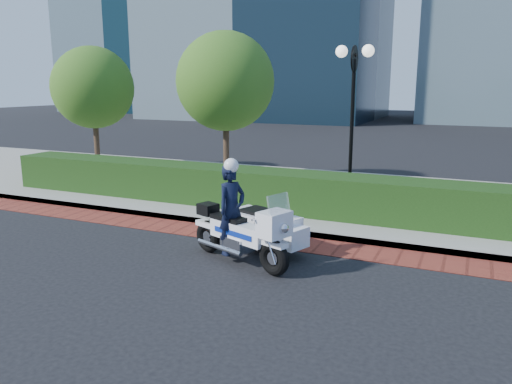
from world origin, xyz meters
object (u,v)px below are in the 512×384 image
at_px(lamppost, 353,99).
at_px(police_motorcycle, 249,224).
at_px(tree_b, 225,82).
at_px(tree_a, 93,88).

xyz_separation_m(lamppost, police_motorcycle, (-0.81, -4.91, -2.27)).
relative_size(tree_b, police_motorcycle, 2.05).
bearing_deg(police_motorcycle, tree_b, 141.62).
distance_m(tree_a, police_motorcycle, 11.38).
height_order(lamppost, police_motorcycle, lamppost).
height_order(lamppost, tree_b, tree_b).
relative_size(lamppost, police_motorcycle, 1.77).
relative_size(tree_a, police_motorcycle, 1.92).
xyz_separation_m(lamppost, tree_a, (-10.00, 1.30, 0.26)).
xyz_separation_m(tree_b, police_motorcycle, (3.69, -6.21, -2.75)).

